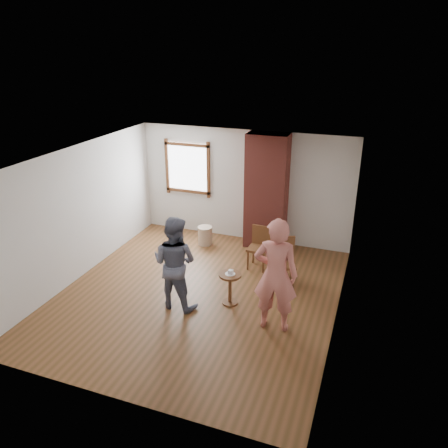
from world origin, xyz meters
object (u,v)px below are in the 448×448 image
(side_table, at_px, (230,284))
(person_pink, at_px, (276,275))
(stoneware_crock, at_px, (205,235))
(dining_chair_left, at_px, (260,245))
(dining_chair_right, at_px, (283,259))
(man, at_px, (175,263))

(side_table, xyz_separation_m, person_pink, (0.90, -0.41, 0.57))
(stoneware_crock, relative_size, side_table, 0.72)
(dining_chair_left, bearing_deg, dining_chair_right, -38.87)
(man, bearing_deg, stoneware_crock, -74.04)
(dining_chair_right, bearing_deg, stoneware_crock, 131.61)
(dining_chair_left, bearing_deg, stoneware_crock, 160.40)
(stoneware_crock, xyz_separation_m, side_table, (1.37, -2.17, 0.19))
(dining_chair_right, bearing_deg, dining_chair_left, 118.87)
(dining_chair_left, relative_size, person_pink, 0.45)
(stoneware_crock, relative_size, dining_chair_left, 0.49)
(dining_chair_left, xyz_separation_m, side_table, (-0.11, -1.55, -0.09))
(dining_chair_left, distance_m, man, 2.19)
(dining_chair_right, height_order, person_pink, person_pink)
(side_table, height_order, person_pink, person_pink)
(dining_chair_right, distance_m, person_pink, 1.48)
(stoneware_crock, xyz_separation_m, man, (0.49, -2.55, 0.64))
(stoneware_crock, distance_m, side_table, 2.57)
(stoneware_crock, bearing_deg, side_table, -57.68)
(dining_chair_left, height_order, side_table, dining_chair_left)
(man, xyz_separation_m, person_pink, (1.79, -0.04, 0.12))
(stoneware_crock, distance_m, dining_chair_right, 2.43)
(dining_chair_left, bearing_deg, side_table, -90.81)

